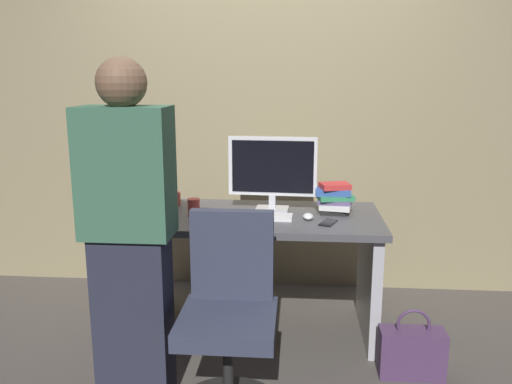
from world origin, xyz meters
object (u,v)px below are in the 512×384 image
(book_stack, at_px, (334,198))
(handbag, at_px, (412,352))
(cup_near_keyboard, at_px, (194,207))
(person_at_desk, at_px, (130,237))
(desk, at_px, (257,251))
(cup_by_monitor, at_px, (174,199))
(mouse, at_px, (308,216))
(office_chair, at_px, (229,324))
(keyboard, at_px, (256,216))
(cell_phone, at_px, (328,223))
(monitor, at_px, (273,169))

(book_stack, distance_m, handbag, 0.96)
(cup_near_keyboard, bearing_deg, person_at_desk, -100.92)
(desk, height_order, handbag, desk)
(person_at_desk, xyz_separation_m, cup_by_monitor, (-0.03, 1.01, -0.06))
(person_at_desk, relative_size, mouse, 16.39)
(office_chair, relative_size, person_at_desk, 0.57)
(person_at_desk, height_order, keyboard, person_at_desk)
(cup_near_keyboard, xyz_separation_m, cell_phone, (0.79, -0.10, -0.05))
(person_at_desk, bearing_deg, cell_phone, 34.83)
(handbag, bearing_deg, cup_by_monitor, 154.73)
(office_chair, height_order, cell_phone, office_chair)
(book_stack, relative_size, cell_phone, 1.64)
(book_stack, distance_m, cell_phone, 0.25)
(mouse, bearing_deg, handbag, -35.00)
(person_at_desk, bearing_deg, desk, 57.45)
(office_chair, relative_size, handbag, 2.49)
(mouse, distance_m, cup_by_monitor, 0.90)
(monitor, xyz_separation_m, mouse, (0.22, -0.19, -0.24))
(person_at_desk, xyz_separation_m, keyboard, (0.52, 0.73, -0.09))
(desk, height_order, book_stack, book_stack)
(monitor, height_order, cell_phone, monitor)
(monitor, distance_m, mouse, 0.38)
(person_at_desk, height_order, mouse, person_at_desk)
(person_at_desk, height_order, book_stack, person_at_desk)
(keyboard, bearing_deg, book_stack, 20.25)
(book_stack, xyz_separation_m, handbag, (0.39, -0.53, -0.70))
(cup_near_keyboard, distance_m, cell_phone, 0.80)
(keyboard, xyz_separation_m, handbag, (0.85, -0.39, -0.62))
(monitor, xyz_separation_m, book_stack, (0.38, -0.04, -0.16))
(mouse, bearing_deg, cup_near_keyboard, 178.01)
(office_chair, bearing_deg, keyboard, 84.62)
(desk, distance_m, book_stack, 0.57)
(desk, relative_size, handbag, 3.92)
(keyboard, xyz_separation_m, cup_by_monitor, (-0.55, 0.28, 0.03))
(book_stack, bearing_deg, cell_phone, -101.53)
(desk, height_order, monitor, monitor)
(monitor, bearing_deg, cup_near_keyboard, -159.89)
(person_at_desk, xyz_separation_m, handbag, (1.37, 0.34, -0.70))
(keyboard, bearing_deg, desk, 95.09)
(cup_by_monitor, height_order, book_stack, book_stack)
(monitor, bearing_deg, book_stack, -6.78)
(desk, distance_m, handbag, 1.04)
(monitor, bearing_deg, cell_phone, -39.42)
(person_at_desk, xyz_separation_m, cup_near_keyboard, (0.15, 0.75, -0.05))
(desk, xyz_separation_m, cup_near_keyboard, (-0.37, -0.05, 0.28))
(cup_near_keyboard, height_order, book_stack, book_stack)
(mouse, bearing_deg, cell_phone, -35.57)
(book_stack, bearing_deg, desk, -171.65)
(person_at_desk, height_order, cup_near_keyboard, person_at_desk)
(cup_by_monitor, xyz_separation_m, book_stack, (1.01, -0.13, 0.05))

